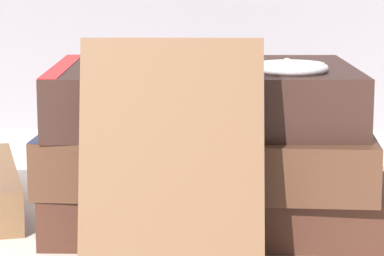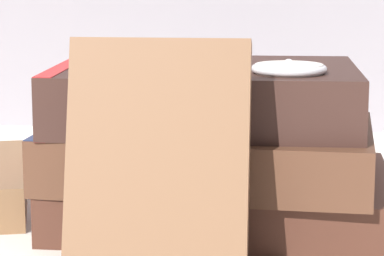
% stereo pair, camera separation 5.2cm
% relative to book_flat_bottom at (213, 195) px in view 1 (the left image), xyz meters
% --- Properties ---
extents(ground_plane, '(3.00, 3.00, 0.00)m').
position_rel_book_flat_bottom_xyz_m(ground_plane, '(-0.04, -0.04, -0.02)').
color(ground_plane, silver).
extents(book_flat_bottom, '(0.24, 0.17, 0.03)m').
position_rel_book_flat_bottom_xyz_m(book_flat_bottom, '(0.00, 0.00, 0.00)').
color(book_flat_bottom, '#422319').
rests_on(book_flat_bottom, ground_plane).
extents(book_flat_middle, '(0.23, 0.16, 0.04)m').
position_rel_book_flat_bottom_xyz_m(book_flat_middle, '(-0.01, -0.01, 0.04)').
color(book_flat_middle, '#4C2D1E').
rests_on(book_flat_middle, book_flat_bottom).
extents(book_flat_top, '(0.21, 0.15, 0.04)m').
position_rel_book_flat_bottom_xyz_m(book_flat_top, '(-0.01, -0.01, 0.07)').
color(book_flat_top, '#331E19').
rests_on(book_flat_top, book_flat_middle).
extents(book_leaning_front, '(0.10, 0.06, 0.14)m').
position_rel_book_flat_bottom_xyz_m(book_leaning_front, '(-0.03, -0.12, 0.05)').
color(book_leaning_front, brown).
rests_on(book_leaning_front, ground_plane).
extents(pocket_watch, '(0.05, 0.05, 0.01)m').
position_rel_book_flat_bottom_xyz_m(pocket_watch, '(0.05, -0.04, 0.10)').
color(pocket_watch, silver).
rests_on(pocket_watch, book_flat_top).
extents(reading_glasses, '(0.10, 0.06, 0.00)m').
position_rel_book_flat_bottom_xyz_m(reading_glasses, '(-0.03, 0.17, -0.01)').
color(reading_glasses, black).
rests_on(reading_glasses, ground_plane).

